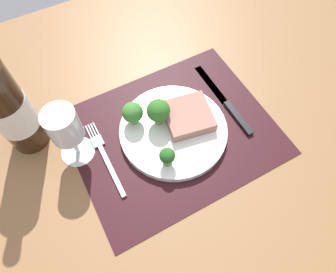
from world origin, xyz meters
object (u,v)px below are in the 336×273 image
at_px(plate, 173,130).
at_px(wine_bottle, 8,109).
at_px(knife, 227,104).
at_px(fork, 105,157).
at_px(steak, 188,116).
at_px(wine_glass, 65,128).

relative_size(plate, wine_bottle, 0.75).
bearing_deg(wine_bottle, plate, -25.89).
bearing_deg(plate, knife, 2.05).
height_order(plate, fork, plate).
distance_m(fork, knife, 0.31).
height_order(steak, wine_glass, wine_glass).
bearing_deg(knife, plate, -176.97).
xyz_separation_m(wine_bottle, wine_glass, (0.08, -0.08, -0.02)).
relative_size(wine_bottle, wine_glass, 2.18).
distance_m(knife, wine_bottle, 0.47).
bearing_deg(steak, fork, 177.81).
xyz_separation_m(plate, wine_bottle, (-0.28, 0.14, 0.11)).
relative_size(steak, knife, 0.43).
relative_size(knife, wine_glass, 1.58).
distance_m(plate, steak, 0.05).
bearing_deg(knife, wine_glass, 172.68).
relative_size(plate, fork, 1.24).
xyz_separation_m(plate, steak, (0.04, 0.01, 0.02)).
xyz_separation_m(steak, fork, (-0.20, 0.01, -0.03)).
bearing_deg(steak, wine_bottle, 157.97).
height_order(steak, fork, steak).
relative_size(knife, wine_bottle, 0.72).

